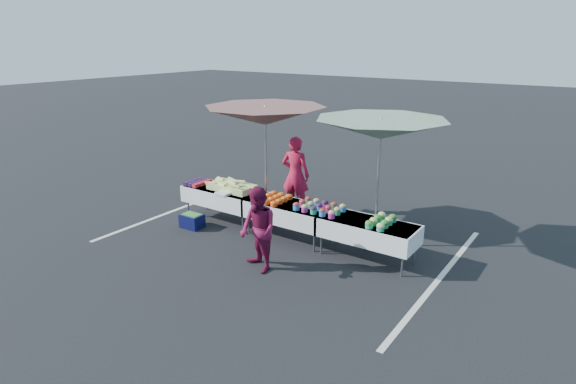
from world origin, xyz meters
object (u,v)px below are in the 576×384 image
Objects in this scene: table_center at (288,211)px; table_right at (368,230)px; table_left at (223,196)px; storage_bin at (192,220)px; vendor at (296,175)px; customer at (258,230)px; umbrella_left at (265,117)px; umbrella_right at (381,130)px.

table_center is 1.00× the size of table_right.
table_right is at bearing 0.00° from table_center.
table_left is 0.89m from storage_bin.
table_center is 1.01× the size of vendor.
table_right is at bearing 71.19° from customer.
customer is (2.19, -1.50, 0.18)m from table_left.
table_right is 3.81× the size of storage_bin.
table_center is 1.21× the size of customer.
vendor is (1.07, 1.37, 0.34)m from table_left.
vendor reaches higher than storage_bin.
vendor is at bearing 82.64° from umbrella_left.
umbrella_left reaches higher than customer.
umbrella_left is 6.71× the size of storage_bin.
customer is 3.14× the size of storage_bin.
customer is (1.13, -2.87, -0.16)m from vendor.
table_left is at bearing 180.00° from table_center.
table_center is at bearing 106.98° from vendor.
table_right is 2.06m from customer.
customer reaches higher than table_left.
vendor is 3.78× the size of storage_bin.
vendor is 3.09m from customer.
vendor is 0.69× the size of umbrella_right.
storage_bin is at bearing -169.23° from table_right.
customer reaches higher than table_right.
customer is 0.47× the size of umbrella_left.
table_center is 0.69× the size of umbrella_right.
table_right is at bearing 8.63° from storage_bin.
table_center is at bearing 180.00° from table_right.
table_left and table_center have the same top height.
customer is at bearing -120.29° from umbrella_right.
umbrella_right is at bearing 18.45° from storage_bin.
umbrella_right is (-0.14, 0.66, 1.76)m from table_right.
table_left is at bearing -157.00° from umbrella_left.
customer is at bearing -75.29° from table_center.
umbrella_right is at bearing 10.84° from table_left.
umbrella_left is at bearing 171.44° from table_right.
table_left is at bearing -169.16° from umbrella_right.
vendor reaches higher than table_left.
customer is at bearing 100.32° from vendor.
vendor is at bearing 135.77° from customer.
umbrella_left is at bearing 41.15° from storage_bin.
vendor is at bearing 52.12° from table_left.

